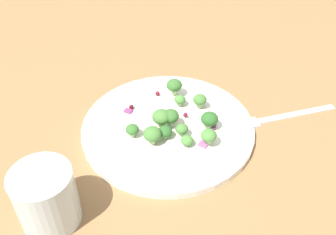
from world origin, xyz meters
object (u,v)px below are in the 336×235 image
at_px(broccoli_floret_2, 152,134).
at_px(plate, 168,126).
at_px(broccoli_floret_0, 160,116).
at_px(broccoli_floret_1, 202,101).
at_px(water_glass, 46,198).
at_px(fork, 281,116).

bearing_deg(broccoli_floret_2, plate, 113.32).
xyz_separation_m(broccoli_floret_0, broccoli_floret_2, (0.02, -0.03, -0.00)).
xyz_separation_m(plate, broccoli_floret_2, (0.02, -0.05, 0.02)).
relative_size(plate, broccoli_floret_1, 11.89).
height_order(plate, water_glass, water_glass).
height_order(broccoli_floret_2, fork, broccoli_floret_2).
xyz_separation_m(plate, fork, (0.10, 0.17, -0.01)).
bearing_deg(water_glass, broccoli_floret_1, 95.94).
bearing_deg(broccoli_floret_1, water_glass, -84.06).
bearing_deg(broccoli_floret_2, broccoli_floret_1, 96.72).
bearing_deg(fork, water_glass, -98.82).
xyz_separation_m(broccoli_floret_0, water_glass, (0.04, -0.22, 0.01)).
relative_size(broccoli_floret_0, water_glass, 0.35).
bearing_deg(plate, broccoli_floret_0, -91.63).
bearing_deg(water_glass, fork, 81.18).
bearing_deg(broccoli_floret_0, broccoli_floret_2, -56.86).
height_order(plate, broccoli_floret_1, broccoli_floret_1).
xyz_separation_m(broccoli_floret_2, water_glass, (0.02, -0.18, 0.01)).
distance_m(plate, broccoli_floret_1, 0.07).
relative_size(broccoli_floret_0, broccoli_floret_1, 1.25).
relative_size(broccoli_floret_0, broccoli_floret_2, 1.04).
relative_size(broccoli_floret_1, water_glass, 0.28).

